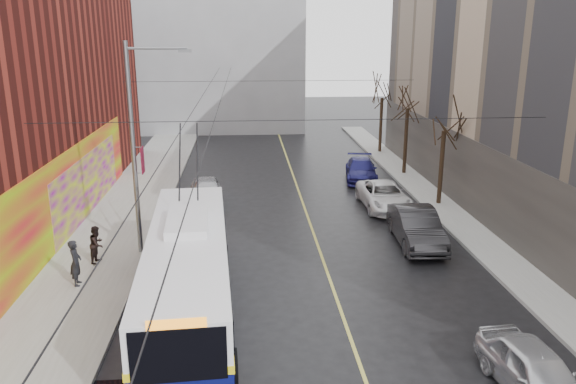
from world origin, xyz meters
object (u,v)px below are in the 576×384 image
Objects in this scene: tree_far at (382,88)px; parked_car_d at (361,170)px; tree_mid at (408,97)px; pedestrian_a at (76,263)px; parked_car_a at (535,373)px; parked_car_c at (384,196)px; tree_near at (445,116)px; following_car at (206,192)px; pedestrian_b at (97,244)px; trolleybus at (188,274)px; parked_car_b at (416,227)px; streetlight_pole at (137,145)px.

parked_car_d is (-3.20, -8.21, -4.45)m from tree_far.
pedestrian_a is at bearing -136.57° from tree_mid.
parked_car_c is (0.03, 16.60, -0.00)m from parked_car_a.
tree_near reaches higher than following_car.
pedestrian_b reaches higher than parked_car_a.
tree_near is 0.53× the size of trolleybus.
parked_car_b is at bearing 28.80° from trolleybus.
trolleybus is at bearing -130.19° from parked_car_c.
trolleybus is 6.32m from pedestrian_b.
parked_car_c is at bearing -51.43° from pedestrian_b.
pedestrian_a is (-1.96, -3.19, -3.81)m from streetlight_pole.
pedestrian_a is at bearing -117.11° from following_car.
parked_car_d is 20.44m from pedestrian_a.
trolleybus is 6.84× the size of pedestrian_a.
parked_car_a is 20.41m from following_car.
tree_mid reaches higher than pedestrian_a.
tree_near is 7.01m from tree_mid.
streetlight_pole is 1.90× the size of parked_car_d.
parked_car_a is at bearing -88.23° from parked_car_b.
tree_mid is 5.70m from parked_car_d.
streetlight_pole is 16.28m from tree_near.
parked_car_b is at bearing 83.42° from parked_car_a.
streetlight_pole is 2.20× the size of parked_car_a.
parked_car_a is at bearing -66.64° from following_car.
tree_mid reaches higher than tree_near.
parked_car_b is (-3.03, -19.70, -4.32)m from tree_far.
trolleybus is 7.77× the size of pedestrian_b.
parked_car_b reaches higher than parked_car_c.
tree_far is at bearing 52.88° from streetlight_pole.
following_car is at bearing -13.71° from pedestrian_b.
tree_far is at bearing 83.87° from parked_car_b.
tree_mid is 1.33× the size of parked_car_c.
following_car is 9.09m from pedestrian_b.
parked_car_d is at bearing 20.53° from following_car.
parked_car_c is at bearing -113.73° from tree_mid.
tree_mid reaches higher than parked_car_a.
tree_far is at bearing 77.18° from parked_car_d.
streetlight_pole is at bearing -126.88° from parked_car_d.
trolleybus is at bearing -145.30° from parked_car_b.
tree_mid is 1.41× the size of parked_car_d.
tree_mid reaches higher than parked_car_b.
pedestrian_a reaches higher than following_car.
parked_car_a is 0.86× the size of parked_car_d.
following_car is at bearing 87.75° from trolleybus.
trolleybus is at bearing -126.31° from pedestrian_b.
tree_mid is 7.00m from tree_far.
streetlight_pole is 1.41× the size of tree_near.
parked_car_c is (-3.17, -0.20, -4.28)m from tree_near.
streetlight_pole is at bearing 132.14° from parked_car_a.
tree_far is 18.73m from following_car.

